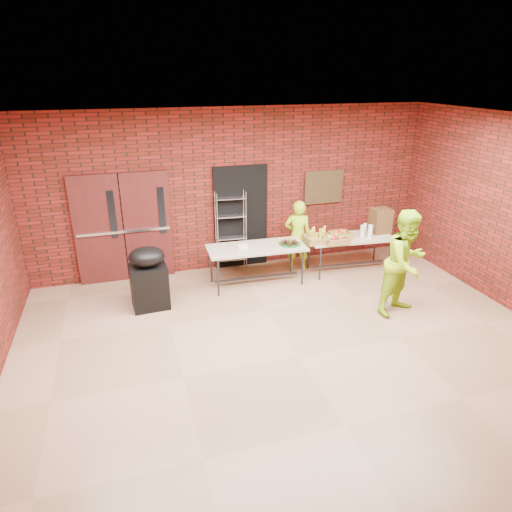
{
  "coord_description": "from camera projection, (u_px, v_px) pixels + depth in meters",
  "views": [
    {
      "loc": [
        -2.18,
        -5.1,
        3.83
      ],
      "look_at": [
        -0.2,
        1.4,
        1.04
      ],
      "focal_mm": 32.0,
      "sensor_mm": 36.0,
      "label": 1
    }
  ],
  "objects": [
    {
      "name": "dark_doorway",
      "position": [
        241.0,
        217.0,
        9.24
      ],
      "size": [
        1.1,
        0.06,
        2.1
      ],
      "primitive_type": "cube",
      "color": "black",
      "rests_on": "room"
    },
    {
      "name": "muffin_tray",
      "position": [
        290.0,
        242.0,
        8.63
      ],
      "size": [
        0.42,
        0.42,
        0.1
      ],
      "color": "#16541D",
      "rests_on": "table_left"
    },
    {
      "name": "cup_stack_front",
      "position": [
        362.0,
        231.0,
        9.11
      ],
      "size": [
        0.08,
        0.08,
        0.25
      ],
      "primitive_type": "cylinder",
      "color": "white",
      "rests_on": "table_right"
    },
    {
      "name": "double_doors",
      "position": [
        124.0,
        228.0,
        8.6
      ],
      "size": [
        1.78,
        0.12,
        2.1
      ],
      "color": "#4A1515",
      "rests_on": "room"
    },
    {
      "name": "wire_rack",
      "position": [
        231.0,
        231.0,
        9.14
      ],
      "size": [
        0.62,
        0.25,
        1.64
      ],
      "primitive_type": null,
      "rotation": [
        0.0,
        0.0,
        -0.08
      ],
      "color": "#B8B9C0",
      "rests_on": "room"
    },
    {
      "name": "table_right",
      "position": [
        350.0,
        240.0,
        9.17
      ],
      "size": [
        1.78,
        0.85,
        0.71
      ],
      "rotation": [
        0.0,
        0.0,
        -0.07
      ],
      "color": "tan",
      "rests_on": "room"
    },
    {
      "name": "basket_bananas",
      "position": [
        318.0,
        239.0,
        8.86
      ],
      "size": [
        0.5,
        0.39,
        0.16
      ],
      "color": "#AD8745",
      "rests_on": "table_right"
    },
    {
      "name": "volunteer_woman",
      "position": [
        298.0,
        236.0,
        9.15
      ],
      "size": [
        0.63,
        0.52,
        1.46
      ],
      "primitive_type": "imported",
      "rotation": [
        0.0,
        0.0,
        2.76
      ],
      "color": "#9CCF17",
      "rests_on": "room"
    },
    {
      "name": "napkin_box",
      "position": [
        243.0,
        246.0,
        8.46
      ],
      "size": [
        0.18,
        0.12,
        0.06
      ],
      "primitive_type": "cube",
      "color": "white",
      "rests_on": "table_left"
    },
    {
      "name": "coffee_dispenser",
      "position": [
        381.0,
        221.0,
        9.34
      ],
      "size": [
        0.38,
        0.34,
        0.5
      ],
      "primitive_type": "cube",
      "color": "#50361B",
      "rests_on": "table_right"
    },
    {
      "name": "cup_stack_back",
      "position": [
        365.0,
        229.0,
        9.27
      ],
      "size": [
        0.08,
        0.08,
        0.23
      ],
      "primitive_type": "cylinder",
      "color": "white",
      "rests_on": "table_right"
    },
    {
      "name": "covered_grill",
      "position": [
        149.0,
        278.0,
        7.74
      ],
      "size": [
        0.64,
        0.54,
        1.1
      ],
      "rotation": [
        0.0,
        0.0,
        0.06
      ],
      "color": "black",
      "rests_on": "room"
    },
    {
      "name": "cup_stack_mid",
      "position": [
        370.0,
        231.0,
        9.06
      ],
      "size": [
        0.09,
        0.09,
        0.27
      ],
      "primitive_type": "cylinder",
      "color": "white",
      "rests_on": "table_right"
    },
    {
      "name": "table_left",
      "position": [
        257.0,
        250.0,
        8.55
      ],
      "size": [
        1.87,
        0.84,
        0.76
      ],
      "rotation": [
        0.0,
        0.0,
        -0.04
      ],
      "color": "tan",
      "rests_on": "room"
    },
    {
      "name": "bronze_plaque",
      "position": [
        324.0,
        187.0,
        9.53
      ],
      "size": [
        0.85,
        0.04,
        0.7
      ],
      "primitive_type": "cube",
      "color": "#45311B",
      "rests_on": "room"
    },
    {
      "name": "basket_apples",
      "position": [
        335.0,
        239.0,
        8.85
      ],
      "size": [
        0.48,
        0.37,
        0.15
      ],
      "color": "#AD8745",
      "rests_on": "table_right"
    },
    {
      "name": "volunteer_man",
      "position": [
        406.0,
        263.0,
        7.47
      ],
      "size": [
        1.05,
        0.93,
        1.79
      ],
      "primitive_type": "imported",
      "rotation": [
        0.0,
        0.0,
        0.34
      ],
      "color": "#9CCF17",
      "rests_on": "room"
    },
    {
      "name": "basket_oranges",
      "position": [
        340.0,
        235.0,
        9.12
      ],
      "size": [
        0.42,
        0.33,
        0.13
      ],
      "color": "#AD8745",
      "rests_on": "table_right"
    },
    {
      "name": "room",
      "position": [
        302.0,
        254.0,
        5.94
      ],
      "size": [
        8.08,
        7.08,
        3.28
      ],
      "color": "#89674A",
      "rests_on": "ground"
    }
  ]
}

